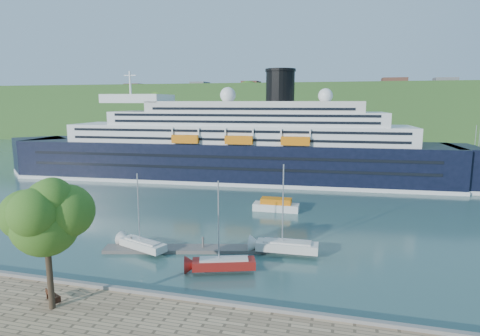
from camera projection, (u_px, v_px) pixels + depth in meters
ground at (118, 300)px, 35.00m from camera, size 400.00×400.00×0.00m
far_hillside at (302, 113)px, 171.27m from camera, size 400.00×50.00×24.00m
quay_coping at (116, 288)px, 34.62m from camera, size 220.00×0.50×0.30m
cruise_ship at (228, 126)px, 86.89m from camera, size 107.01×23.10×23.84m
park_bench at (53, 295)px, 32.73m from camera, size 1.72×1.25×1.02m
promenade_tree at (47, 239)px, 30.66m from camera, size 6.88×6.88×11.39m
floating_pontoon at (185, 249)px, 46.43m from camera, size 18.64×6.94×0.41m
sailboat_white_near at (142, 215)px, 45.29m from camera, size 6.98×4.06×8.71m
sailboat_red at (224, 230)px, 39.80m from camera, size 7.24×4.11×9.03m
sailboat_white_far at (288, 213)px, 44.31m from camera, size 7.71×2.41×9.86m
tender_launch at (276, 204)px, 63.33m from camera, size 7.30×2.64×2.00m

